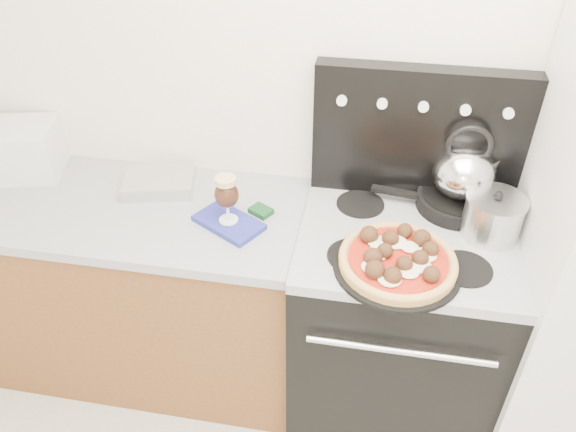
% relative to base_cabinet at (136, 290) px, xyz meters
% --- Properties ---
extents(room_shell, '(3.52, 3.01, 2.52)m').
position_rel_base_cabinet_xyz_m(room_shell, '(1.02, -0.91, 0.82)').
color(room_shell, beige).
rests_on(room_shell, ground).
extents(base_cabinet, '(1.45, 0.60, 0.86)m').
position_rel_base_cabinet_xyz_m(base_cabinet, '(0.00, 0.00, 0.00)').
color(base_cabinet, brown).
rests_on(base_cabinet, ground).
extents(countertop, '(1.48, 0.63, 0.04)m').
position_rel_base_cabinet_xyz_m(countertop, '(0.00, 0.00, 0.45)').
color(countertop, '#A4A4AC').
rests_on(countertop, base_cabinet).
extents(stove_body, '(0.76, 0.65, 0.88)m').
position_rel_base_cabinet_xyz_m(stove_body, '(1.10, -0.02, 0.01)').
color(stove_body, black).
rests_on(stove_body, ground).
extents(cooktop, '(0.76, 0.65, 0.04)m').
position_rel_base_cabinet_xyz_m(cooktop, '(1.10, -0.02, 0.47)').
color(cooktop, '#ADADB2').
rests_on(cooktop, stove_body).
extents(backguard, '(0.76, 0.08, 0.50)m').
position_rel_base_cabinet_xyz_m(backguard, '(1.10, 0.25, 0.74)').
color(backguard, black).
rests_on(backguard, cooktop).
extents(toaster_oven, '(0.38, 0.32, 0.21)m').
position_rel_base_cabinet_xyz_m(toaster_oven, '(-0.47, 0.14, 0.57)').
color(toaster_oven, silver).
rests_on(toaster_oven, countertop).
extents(foil_sheet, '(0.31, 0.25, 0.05)m').
position_rel_base_cabinet_xyz_m(foil_sheet, '(0.13, 0.13, 0.50)').
color(foil_sheet, white).
rests_on(foil_sheet, countertop).
extents(oven_mitt, '(0.29, 0.25, 0.02)m').
position_rel_base_cabinet_xyz_m(oven_mitt, '(0.46, -0.06, 0.48)').
color(oven_mitt, navy).
rests_on(oven_mitt, countertop).
extents(beer_glass, '(0.11, 0.11, 0.19)m').
position_rel_base_cabinet_xyz_m(beer_glass, '(0.46, -0.06, 0.58)').
color(beer_glass, '#351A0F').
rests_on(beer_glass, oven_mitt).
extents(pizza_pan, '(0.47, 0.47, 0.01)m').
position_rel_base_cabinet_xyz_m(pizza_pan, '(1.07, -0.21, 0.50)').
color(pizza_pan, black).
rests_on(pizza_pan, cooktop).
extents(pizza, '(0.44, 0.44, 0.05)m').
position_rel_base_cabinet_xyz_m(pizza, '(1.07, -0.21, 0.53)').
color(pizza, tan).
rests_on(pizza, pizza_pan).
extents(skillet, '(0.34, 0.34, 0.05)m').
position_rel_base_cabinet_xyz_m(skillet, '(1.28, 0.17, 0.52)').
color(skillet, black).
rests_on(skillet, cooktop).
extents(tea_kettle, '(0.23, 0.23, 0.24)m').
position_rel_base_cabinet_xyz_m(tea_kettle, '(1.28, 0.17, 0.66)').
color(tea_kettle, silver).
rests_on(tea_kettle, skillet).
extents(stock_pot, '(0.24, 0.24, 0.14)m').
position_rel_base_cabinet_xyz_m(stock_pot, '(1.38, 0.03, 0.56)').
color(stock_pot, silver).
rests_on(stock_pot, cooktop).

